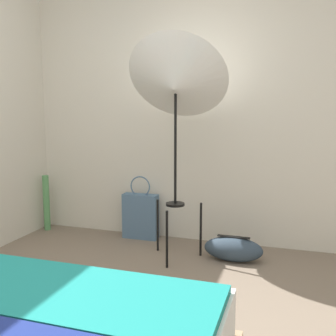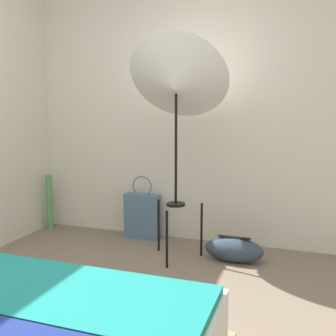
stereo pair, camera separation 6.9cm
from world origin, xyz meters
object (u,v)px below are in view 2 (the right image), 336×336
duffel_bag (234,250)px  paper_roll (50,202)px  photo_umbrella (176,85)px  tote_bag (142,215)px

duffel_bag → paper_roll: bearing=172.3°
duffel_bag → paper_roll: paper_roll is taller
photo_umbrella → tote_bag: photo_umbrella is taller
photo_umbrella → duffel_bag: photo_umbrella is taller
paper_roll → tote_bag: bearing=2.5°
tote_bag → photo_umbrella: bearing=-39.6°
photo_umbrella → paper_roll: size_ratio=3.18×
paper_roll → photo_umbrella: bearing=-12.8°
photo_umbrella → duffel_bag: 1.41m
paper_roll → duffel_bag: bearing=-7.7°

